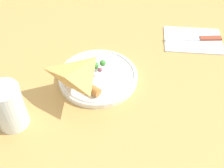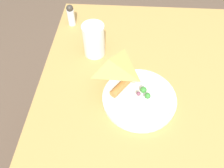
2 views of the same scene
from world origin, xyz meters
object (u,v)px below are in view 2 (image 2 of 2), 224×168
dining_table (158,125)px  plate_pizza (139,96)px  pepper_shaker (71,15)px  milk_glass (94,41)px

dining_table → plate_pizza: (0.02, 0.08, 0.13)m
dining_table → pepper_shaker: 0.54m
pepper_shaker → milk_glass: bearing=-145.5°
dining_table → milk_glass: bearing=47.3°
dining_table → pepper_shaker: size_ratio=12.08×
dining_table → milk_glass: 0.36m
milk_glass → pepper_shaker: size_ratio=1.37×
plate_pizza → pepper_shaker: size_ratio=2.56×
plate_pizza → milk_glass: (0.20, 0.16, 0.04)m
dining_table → pepper_shaker: (0.38, 0.35, 0.16)m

